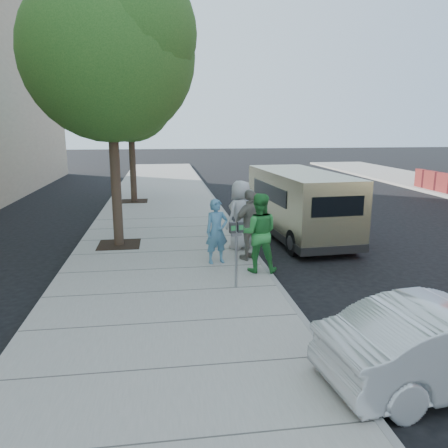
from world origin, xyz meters
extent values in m
plane|color=black|center=(0.00, 0.00, 0.00)|extent=(120.00, 120.00, 0.00)
cube|color=gray|center=(-1.00, 0.00, 0.07)|extent=(5.00, 60.00, 0.15)
cube|color=gray|center=(1.44, 0.00, 0.07)|extent=(0.12, 60.00, 0.16)
cube|color=black|center=(-2.30, 2.40, 0.15)|extent=(1.20, 1.20, 0.01)
cylinder|color=#38281E|center=(-2.30, 2.40, 2.13)|extent=(0.28, 0.28, 3.96)
sphere|color=#22521B|center=(-2.30, 2.40, 5.38)|extent=(4.60, 4.60, 4.60)
sphere|color=#22521B|center=(-1.70, 2.00, 5.88)|extent=(3.45, 3.45, 3.45)
sphere|color=#22521B|center=(-2.80, 2.90, 5.67)|extent=(3.22, 3.22, 3.22)
cube|color=black|center=(-2.30, 10.00, 0.15)|extent=(1.20, 1.20, 0.01)
cylinder|color=#38281E|center=(-2.30, 10.00, 1.91)|extent=(0.28, 0.28, 3.52)
sphere|color=#22521B|center=(-2.30, 10.00, 4.71)|extent=(3.80, 3.80, 3.80)
sphere|color=#22521B|center=(-1.70, 9.60, 5.21)|extent=(2.85, 2.85, 2.85)
sphere|color=#22521B|center=(-2.80, 10.50, 5.01)|extent=(2.66, 2.66, 2.66)
cylinder|color=gray|center=(0.50, -1.48, 0.72)|extent=(0.06, 0.06, 1.14)
cube|color=gray|center=(0.50, -1.48, 1.33)|extent=(0.23, 0.10, 0.08)
cube|color=#2D2D30|center=(0.41, -1.50, 1.47)|extent=(0.14, 0.12, 0.22)
cube|color=#2D2D30|center=(0.58, -1.47, 1.47)|extent=(0.14, 0.12, 0.22)
cube|color=tan|center=(3.30, 2.98, 1.16)|extent=(2.28, 5.34, 1.92)
cube|color=tan|center=(3.11, 5.82, 0.69)|extent=(1.81, 0.65, 0.82)
cube|color=black|center=(3.48, 0.36, 1.50)|extent=(1.45, 0.12, 0.53)
cylinder|color=black|center=(2.33, 4.64, 0.37)|extent=(0.30, 0.75, 0.73)
cylinder|color=black|center=(4.03, 4.75, 0.37)|extent=(0.30, 0.75, 0.73)
cylinder|color=black|center=(2.57, 1.10, 0.37)|extent=(0.30, 0.75, 0.73)
cylinder|color=black|center=(4.27, 1.21, 0.37)|extent=(0.30, 0.75, 0.73)
imported|color=teal|center=(0.31, 0.30, 0.96)|extent=(0.67, 0.52, 1.62)
imported|color=#2E8E3D|center=(1.20, -0.49, 1.08)|extent=(1.02, 0.86, 1.87)
imported|color=#B2B2B5|center=(1.14, 1.52, 1.11)|extent=(1.12, 1.06, 1.92)
imported|color=gray|center=(1.20, 0.47, 1.06)|extent=(1.16, 0.87, 1.83)
camera|label=1|loc=(-1.00, -10.19, 3.53)|focal=35.00mm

